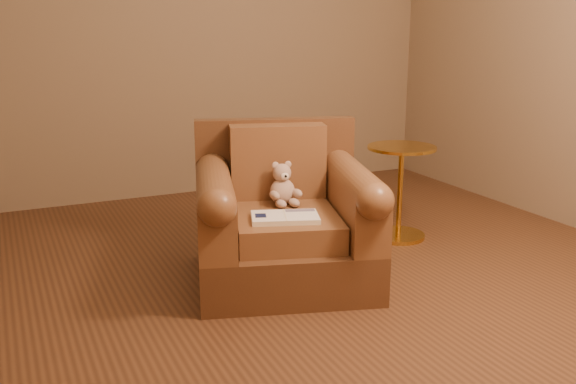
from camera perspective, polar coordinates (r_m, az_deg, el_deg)
name	(u,v)px	position (r m, az deg, el deg)	size (l,w,h in m)	color
floor	(312,272)	(3.64, 2.13, -7.11)	(4.00, 4.00, 0.00)	#52311C
armchair	(283,221)	(3.47, -0.41, -2.62)	(1.13, 1.10, 0.83)	#54321C
teddy_bear	(283,188)	(3.50, -0.43, 0.35)	(0.18, 0.20, 0.24)	tan
guidebook	(285,217)	(3.23, -0.27, -2.27)	(0.39, 0.30, 0.03)	beige
side_table	(400,189)	(4.17, 9.93, 0.27)	(0.43, 0.43, 0.61)	gold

